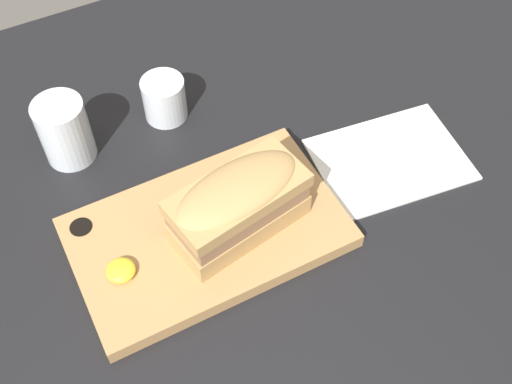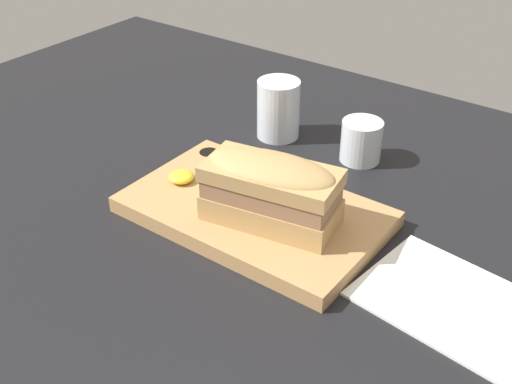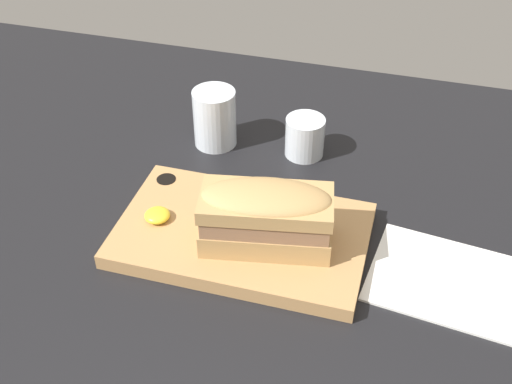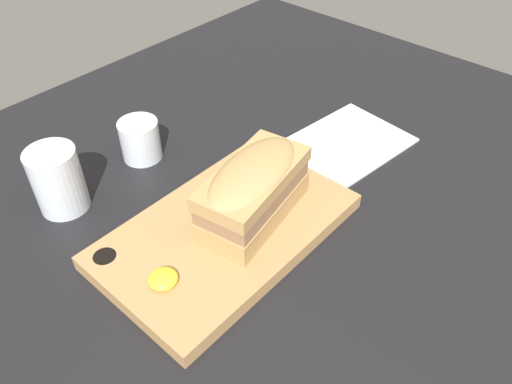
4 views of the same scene
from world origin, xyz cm
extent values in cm
cube|color=black|center=(0.00, 0.00, 1.00)|extent=(150.50, 120.80, 2.00)
cube|color=tan|center=(2.77, 5.94, 3.14)|extent=(34.75, 21.16, 2.27)
cylinder|color=black|center=(-11.65, 13.56, 3.76)|extent=(2.96, 2.96, 1.14)
cube|color=tan|center=(6.61, 4.37, 5.97)|extent=(18.55, 11.15, 3.39)
cube|color=#936B4C|center=(6.61, 4.37, 8.88)|extent=(17.80, 10.71, 2.43)
cube|color=tan|center=(6.61, 4.37, 11.12)|extent=(18.55, 11.15, 2.04)
ellipsoid|color=tan|center=(6.61, 4.37, 11.97)|extent=(18.17, 10.93, 3.05)
ellipsoid|color=yellow|center=(-9.35, 4.68, 5.00)|extent=(3.63, 3.63, 1.45)
cylinder|color=silver|center=(-8.61, 28.10, 6.93)|extent=(7.15, 7.15, 9.86)
cylinder|color=silver|center=(-8.61, 28.10, 4.42)|extent=(6.29, 6.29, 4.44)
cylinder|color=silver|center=(6.60, 29.03, 5.34)|extent=(6.46, 6.46, 6.68)
cylinder|color=black|center=(6.60, 29.03, 4.29)|extent=(5.81, 5.81, 4.18)
cube|color=white|center=(31.63, 5.73, 2.20)|extent=(22.80, 17.93, 0.40)
camera|label=1|loc=(-12.71, -37.52, 73.53)|focal=45.00mm
camera|label=2|loc=(45.92, -52.35, 53.06)|focal=45.00mm
camera|label=3|loc=(22.54, -57.07, 64.64)|focal=45.00mm
camera|label=4|loc=(-30.27, -28.94, 52.67)|focal=35.00mm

